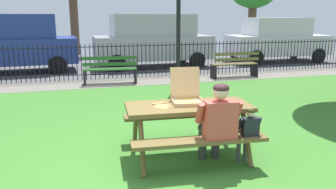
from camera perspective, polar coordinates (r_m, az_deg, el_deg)
ground at (r=5.95m, az=-5.81°, el=-6.88°), size 28.00×10.99×0.02m
cobblestone_walkway at (r=10.54m, az=-10.38°, el=1.90°), size 28.00×1.40×0.01m
street_asphalt at (r=14.41m, az=-11.92°, el=4.83°), size 28.00×6.47×0.01m
picnic_table_foreground at (r=4.93m, az=3.48°, el=-3.67°), size 1.91×1.61×0.79m
pizza_box_open at (r=5.00m, az=3.20°, el=-0.25°), size 0.51×0.56×0.50m
pizza_slice_on_table at (r=4.82m, az=-1.16°, el=-1.82°), size 0.22×0.27×0.02m
adult_at_table at (r=4.53m, az=8.39°, el=-4.53°), size 0.62×0.61×1.19m
child_at_table at (r=4.71m, az=13.34°, el=-5.98°), size 0.33×0.32×0.83m
iron_fence_streetside at (r=11.14m, az=-10.86°, el=5.55°), size 23.68×0.03×1.15m
park_bench_center at (r=10.35m, az=-9.77°, el=4.08°), size 1.63×0.60×0.85m
park_bench_right at (r=11.53m, az=11.23°, el=4.94°), size 1.60×0.47×0.85m
parked_car_left at (r=13.41m, az=-25.25°, el=8.00°), size 4.70×2.16×2.08m
parked_car_center at (r=13.59m, az=-2.61°, el=9.29°), size 4.62×2.00×2.08m
parked_car_right at (r=15.87m, az=17.99°, el=8.90°), size 4.45×2.01×1.94m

